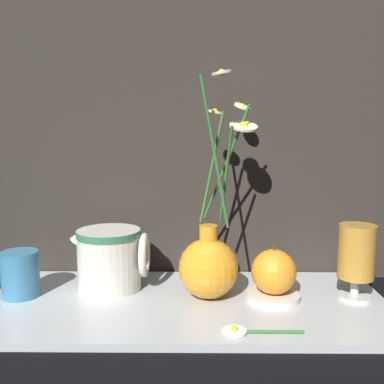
% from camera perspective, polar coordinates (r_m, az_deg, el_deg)
% --- Properties ---
extents(ground_plane, '(6.00, 6.00, 0.00)m').
position_cam_1_polar(ground_plane, '(0.76, -0.94, -15.13)').
color(ground_plane, black).
extents(shelf, '(0.69, 0.30, 0.01)m').
position_cam_1_polar(shelf, '(0.76, -0.94, -14.71)').
color(shelf, '#B2B7BC').
rests_on(shelf, ground_plane).
extents(backdrop_wall, '(1.19, 0.02, 1.10)m').
position_cam_1_polar(backdrop_wall, '(0.90, -0.73, 24.22)').
color(backdrop_wall, '#2D2823').
rests_on(backdrop_wall, ground_plane).
extents(vase_with_flowers, '(0.14, 0.16, 0.38)m').
position_cam_1_polar(vase_with_flowers, '(0.75, 2.30, -9.29)').
color(vase_with_flowers, orange).
rests_on(vase_with_flowers, shelf).
extents(yellow_mug, '(0.07, 0.06, 0.08)m').
position_cam_1_polar(yellow_mug, '(0.82, -22.13, -10.09)').
color(yellow_mug, teal).
rests_on(yellow_mug, shelf).
extents(ceramic_pitcher, '(0.14, 0.12, 0.12)m').
position_cam_1_polar(ceramic_pitcher, '(0.80, -10.80, -8.43)').
color(ceramic_pitcher, beige).
rests_on(ceramic_pitcher, shelf).
extents(tea_glass, '(0.06, 0.06, 0.13)m').
position_cam_1_polar(tea_glass, '(0.79, 21.08, -7.75)').
color(tea_glass, silver).
rests_on(tea_glass, shelf).
extents(saucer_plate, '(0.09, 0.09, 0.01)m').
position_cam_1_polar(saucer_plate, '(0.77, 10.76, -13.46)').
color(saucer_plate, silver).
rests_on(saucer_plate, shelf).
extents(orange_fruit, '(0.08, 0.08, 0.09)m').
position_cam_1_polar(orange_fruit, '(0.76, 10.84, -10.40)').
color(orange_fruit, orange).
rests_on(orange_fruit, saucer_plate).
extents(loose_daisy, '(0.12, 0.04, 0.01)m').
position_cam_1_polar(loose_daisy, '(0.65, 6.95, -17.94)').
color(loose_daisy, '#336B2D').
rests_on(loose_daisy, shelf).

